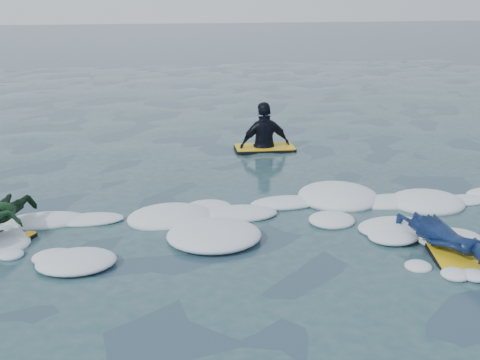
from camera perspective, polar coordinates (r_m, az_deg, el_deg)
The scene contains 5 objects.
ground at distance 7.65m, azimuth -2.91°, elevation -7.45°, with size 120.00×120.00×0.00m, color #19353D.
foam_band at distance 8.59m, azimuth -3.96°, elevation -4.60°, with size 12.00×3.10×0.30m, color white, non-canonical shape.
prone_woman_unit at distance 8.12m, azimuth 19.14°, elevation -5.34°, with size 0.89×1.64×0.40m.
prone_child_unit at distance 8.67m, azimuth -21.59°, elevation -3.74°, with size 1.03×1.45×0.52m.
waiting_rider_unit at distance 12.74m, azimuth 2.35°, elevation 3.20°, with size 1.31×0.78×1.89m.
Camera 1 is at (-1.01, -6.87, 3.21)m, focal length 45.00 mm.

